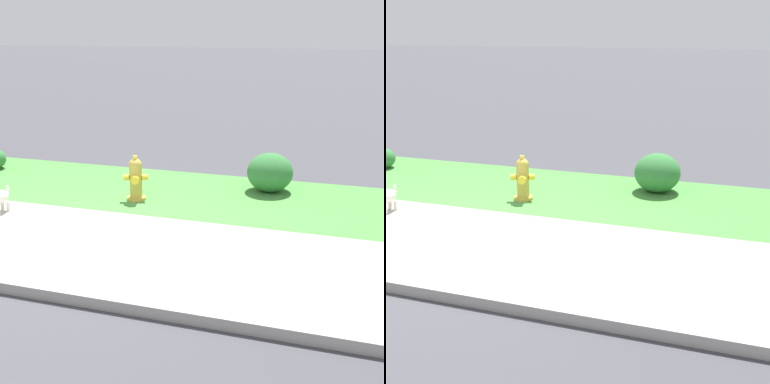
# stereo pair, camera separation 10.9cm
# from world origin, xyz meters

# --- Properties ---
(ground_plane) EXTENTS (120.00, 120.00, 0.00)m
(ground_plane) POSITION_xyz_m (0.00, 0.00, 0.00)
(ground_plane) COLOR #424247
(sidewalk_pavement) EXTENTS (18.00, 2.37, 0.01)m
(sidewalk_pavement) POSITION_xyz_m (0.00, 0.00, 0.01)
(sidewalk_pavement) COLOR #9E9993
(sidewalk_pavement) RESTS_ON ground
(grass_verge) EXTENTS (18.00, 2.42, 0.01)m
(grass_verge) POSITION_xyz_m (0.00, 2.40, 0.00)
(grass_verge) COLOR #47893D
(grass_verge) RESTS_ON ground
(street_curb) EXTENTS (18.00, 0.16, 0.12)m
(street_curb) POSITION_xyz_m (0.00, -1.27, 0.06)
(street_curb) COLOR #9E9993
(street_curb) RESTS_ON ground
(fire_hydrant_across_street) EXTENTS (0.38, 0.35, 0.70)m
(fire_hydrant_across_street) POSITION_xyz_m (-0.09, 1.84, 0.33)
(fire_hydrant_across_street) COLOR gold
(fire_hydrant_across_street) RESTS_ON ground
(shrub_bush_far_verge) EXTENTS (0.73, 0.73, 0.62)m
(shrub_bush_far_verge) POSITION_xyz_m (1.78, 2.91, 0.31)
(shrub_bush_far_verge) COLOR #337538
(shrub_bush_far_verge) RESTS_ON ground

